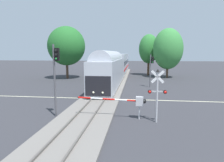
{
  "coord_description": "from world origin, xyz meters",
  "views": [
    {
      "loc": [
        3.97,
        -21.65,
        5.15
      ],
      "look_at": [
        1.27,
        0.43,
        2.0
      ],
      "focal_mm": 31.67,
      "sensor_mm": 36.0,
      "label": 1
    }
  ],
  "objects_px": {
    "traffic_signal_median": "(56,69)",
    "crossing_signal_mast": "(157,90)",
    "crossing_gate_near": "(132,101)",
    "oak_behind_train": "(66,46)",
    "traffic_signal_far_side": "(151,65)",
    "oak_far_right": "(168,49)",
    "commuter_train": "(117,65)",
    "elm_centre_background": "(149,49)"
  },
  "relations": [
    {
      "from": "commuter_train",
      "to": "oak_far_right",
      "type": "height_order",
      "value": "oak_far_right"
    },
    {
      "from": "traffic_signal_far_side",
      "to": "traffic_signal_median",
      "type": "bearing_deg",
      "value": -119.74
    },
    {
      "from": "crossing_signal_mast",
      "to": "traffic_signal_far_side",
      "type": "bearing_deg",
      "value": 87.42
    },
    {
      "from": "crossing_gate_near",
      "to": "oak_behind_train",
      "type": "relative_size",
      "value": 0.52
    },
    {
      "from": "oak_behind_train",
      "to": "oak_far_right",
      "type": "bearing_deg",
      "value": 10.42
    },
    {
      "from": "elm_centre_background",
      "to": "oak_behind_train",
      "type": "xyz_separation_m",
      "value": [
        -16.79,
        -7.9,
        0.46
      ]
    },
    {
      "from": "commuter_train",
      "to": "traffic_signal_far_side",
      "type": "xyz_separation_m",
      "value": [
        6.24,
        -10.18,
        0.54
      ]
    },
    {
      "from": "elm_centre_background",
      "to": "oak_behind_train",
      "type": "distance_m",
      "value": 18.56
    },
    {
      "from": "crossing_signal_mast",
      "to": "oak_far_right",
      "type": "relative_size",
      "value": 0.39
    },
    {
      "from": "traffic_signal_far_side",
      "to": "traffic_signal_median",
      "type": "distance_m",
      "value": 17.37
    },
    {
      "from": "elm_centre_background",
      "to": "oak_behind_train",
      "type": "height_order",
      "value": "oak_behind_train"
    },
    {
      "from": "commuter_train",
      "to": "elm_centre_background",
      "type": "relative_size",
      "value": 4.57
    },
    {
      "from": "commuter_train",
      "to": "crossing_signal_mast",
      "type": "bearing_deg",
      "value": -77.84
    },
    {
      "from": "crossing_gate_near",
      "to": "oak_far_right",
      "type": "distance_m",
      "value": 28.6
    },
    {
      "from": "crossing_signal_mast",
      "to": "elm_centre_background",
      "type": "xyz_separation_m",
      "value": [
        1.26,
        32.16,
        3.64
      ]
    },
    {
      "from": "traffic_signal_far_side",
      "to": "oak_far_right",
      "type": "distance_m",
      "value": 13.47
    },
    {
      "from": "traffic_signal_median",
      "to": "oak_behind_train",
      "type": "relative_size",
      "value": 0.56
    },
    {
      "from": "traffic_signal_far_side",
      "to": "oak_far_right",
      "type": "height_order",
      "value": "oak_far_right"
    },
    {
      "from": "crossing_gate_near",
      "to": "crossing_signal_mast",
      "type": "relative_size",
      "value": 1.35
    },
    {
      "from": "crossing_gate_near",
      "to": "traffic_signal_median",
      "type": "relative_size",
      "value": 0.93
    },
    {
      "from": "traffic_signal_median",
      "to": "crossing_signal_mast",
      "type": "bearing_deg",
      "value": -3.26
    },
    {
      "from": "crossing_gate_near",
      "to": "elm_centre_background",
      "type": "distance_m",
      "value": 32.03
    },
    {
      "from": "crossing_gate_near",
      "to": "traffic_signal_median",
      "type": "bearing_deg",
      "value": -178.42
    },
    {
      "from": "traffic_signal_far_side",
      "to": "traffic_signal_median",
      "type": "relative_size",
      "value": 0.85
    },
    {
      "from": "traffic_signal_median",
      "to": "elm_centre_background",
      "type": "xyz_separation_m",
      "value": [
        9.17,
        31.71,
        2.18
      ]
    },
    {
      "from": "crossing_gate_near",
      "to": "commuter_train",
      "type": "bearing_deg",
      "value": 98.42
    },
    {
      "from": "traffic_signal_median",
      "to": "elm_centre_background",
      "type": "distance_m",
      "value": 33.08
    },
    {
      "from": "crossing_signal_mast",
      "to": "elm_centre_background",
      "type": "distance_m",
      "value": 32.39
    },
    {
      "from": "crossing_gate_near",
      "to": "oak_behind_train",
      "type": "bearing_deg",
      "value": 120.1
    },
    {
      "from": "oak_far_right",
      "to": "traffic_signal_median",
      "type": "bearing_deg",
      "value": -114.98
    },
    {
      "from": "traffic_signal_far_side",
      "to": "oak_far_right",
      "type": "xyz_separation_m",
      "value": [
        4.24,
        12.5,
        2.68
      ]
    },
    {
      "from": "commuter_train",
      "to": "crossing_gate_near",
      "type": "relative_size",
      "value": 7.93
    },
    {
      "from": "commuter_train",
      "to": "oak_far_right",
      "type": "distance_m",
      "value": 11.2
    },
    {
      "from": "crossing_gate_near",
      "to": "crossing_signal_mast",
      "type": "distance_m",
      "value": 2.19
    },
    {
      "from": "crossing_signal_mast",
      "to": "oak_behind_train",
      "type": "bearing_deg",
      "value": 122.62
    },
    {
      "from": "crossing_gate_near",
      "to": "oak_far_right",
      "type": "relative_size",
      "value": 0.53
    },
    {
      "from": "crossing_gate_near",
      "to": "oak_far_right",
      "type": "xyz_separation_m",
      "value": [
        6.76,
        27.4,
        4.6
      ]
    },
    {
      "from": "traffic_signal_median",
      "to": "oak_far_right",
      "type": "relative_size",
      "value": 0.57
    },
    {
      "from": "crossing_gate_near",
      "to": "oak_behind_train",
      "type": "height_order",
      "value": "oak_behind_train"
    },
    {
      "from": "commuter_train",
      "to": "crossing_signal_mast",
      "type": "height_order",
      "value": "commuter_train"
    },
    {
      "from": "traffic_signal_median",
      "to": "elm_centre_background",
      "type": "relative_size",
      "value": 0.62
    },
    {
      "from": "crossing_gate_near",
      "to": "oak_far_right",
      "type": "height_order",
      "value": "oak_far_right"
    }
  ]
}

